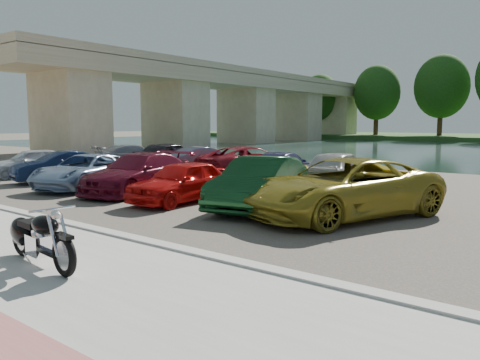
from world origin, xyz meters
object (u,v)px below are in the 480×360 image
at_px(car_0, 31,162).
at_px(car_1, 61,167).
at_px(motorcycle, 36,236).
at_px(car_2, 87,171).

height_order(car_0, car_1, car_0).
bearing_deg(car_0, car_1, 12.02).
xyz_separation_m(motorcycle, car_0, (-12.89, 6.88, 0.13)).
relative_size(motorcycle, car_2, 0.51).
relative_size(motorcycle, car_0, 0.61).
distance_m(car_1, car_2, 2.58).
height_order(car_1, car_2, car_2).
distance_m(motorcycle, car_0, 14.61).
height_order(car_0, car_2, car_0).
relative_size(car_0, car_2, 0.84).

